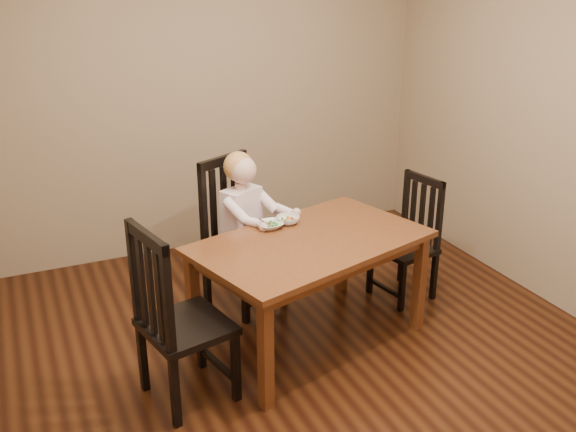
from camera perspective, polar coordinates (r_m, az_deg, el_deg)
name	(u,v)px	position (r m, az deg, el deg)	size (l,w,h in m)	color
room	(305,156)	(3.69, 1.51, 5.37)	(4.01, 4.01, 2.71)	#3F1E0D
dining_table	(311,252)	(4.13, 2.02, -3.17)	(1.66, 1.25, 0.74)	#4F2C12
chair_child	(239,236)	(4.67, -4.39, -1.78)	(0.63, 0.62, 1.11)	black
chair_left	(177,320)	(3.68, -9.86, -9.07)	(0.54, 0.56, 1.10)	black
chair_right	(409,240)	(4.88, 10.68, -2.15)	(0.45, 0.46, 0.93)	black
toddler	(244,217)	(4.58, -3.95, -0.07)	(0.37, 0.46, 0.63)	white
bowl_peas	(270,225)	(4.26, -1.63, -0.83)	(0.17, 0.17, 0.04)	white
bowl_veg	(288,220)	(4.33, 0.01, -0.35)	(0.16, 0.16, 0.05)	white
fork	(267,224)	(4.21, -1.89, -0.75)	(0.08, 0.10, 0.05)	silver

